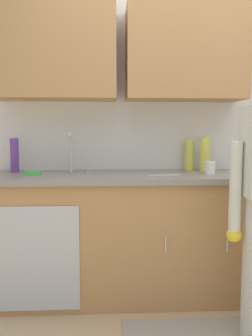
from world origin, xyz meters
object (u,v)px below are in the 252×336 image
at_px(bottle_water_tall, 205,154).
at_px(cup_by_sink, 210,168).
at_px(knife_on_counter, 163,175).
at_px(sponge, 33,173).
at_px(sink, 75,176).
at_px(bottle_water_short, 15,155).
at_px(bottle_cleaner_spray, 189,155).

relative_size(bottle_water_tall, cup_by_sink, 2.84).
xyz_separation_m(knife_on_counter, sponge, (-0.95, 0.06, 0.01)).
relative_size(sink, bottle_water_short, 1.89).
distance_m(bottle_water_tall, bottle_cleaner_spray, 0.13).
xyz_separation_m(bottle_water_tall, knife_on_counter, (-0.37, -0.25, -0.13)).
xyz_separation_m(sink, bottle_water_tall, (1.03, 0.15, 0.15)).
xyz_separation_m(bottle_cleaner_spray, cup_by_sink, (0.09, -0.28, -0.07)).
relative_size(bottle_cleaner_spray, cup_by_sink, 2.56).
relative_size(sink, knife_on_counter, 2.08).
distance_m(sink, cup_by_sink, 1.01).
height_order(bottle_water_tall, knife_on_counter, bottle_water_tall).
relative_size(knife_on_counter, sponge, 2.18).
relative_size(bottle_water_tall, knife_on_counter, 1.13).
relative_size(bottle_water_tall, sponge, 2.46).
xyz_separation_m(cup_by_sink, sponge, (-1.31, 0.01, -0.03)).
xyz_separation_m(bottle_water_tall, bottle_cleaner_spray, (-0.11, 0.07, -0.01)).
bearing_deg(sink, bottle_water_short, 162.29).
bearing_deg(sponge, sink, 8.43).
distance_m(bottle_cleaner_spray, knife_on_counter, 0.43).
relative_size(sink, cup_by_sink, 5.23).
relative_size(sink, sponge, 4.55).
bearing_deg(cup_by_sink, bottle_water_short, 171.93).
relative_size(bottle_water_tall, bottle_cleaner_spray, 1.11).
bearing_deg(bottle_water_tall, sponge, -171.71).
height_order(sink, bottle_cleaner_spray, sink).
height_order(sink, bottle_water_tall, sink).
xyz_separation_m(bottle_cleaner_spray, bottle_water_short, (-1.39, -0.07, 0.01)).
height_order(bottle_cleaner_spray, knife_on_counter, bottle_cleaner_spray).
distance_m(bottle_water_tall, bottle_water_short, 1.50).
distance_m(bottle_water_short, sponge, 0.29).
bearing_deg(sink, bottle_water_tall, 8.25).
height_order(bottle_water_tall, cup_by_sink, bottle_water_tall).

